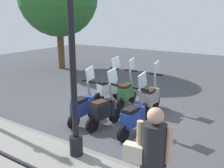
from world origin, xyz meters
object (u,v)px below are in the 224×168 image
scooter_near_0 (134,117)px  scooter_near_2 (83,107)px  scooter_far_1 (127,92)px  pedestrian_with_bag (152,154)px  scooter_far_0 (151,97)px  scooter_far_2 (108,88)px  scooter_near_1 (104,110)px  lamp_post_near (73,66)px

scooter_near_0 → scooter_near_2: 1.49m
scooter_far_1 → scooter_near_2: bearing=168.6°
pedestrian_with_bag → scooter_far_1: (3.94, 2.65, -0.60)m
scooter_near_2 → scooter_far_0: same height
scooter_near_0 → scooter_near_2: size_ratio=1.00×
scooter_near_2 → scooter_far_1: size_ratio=1.00×
scooter_far_2 → scooter_near_1: bearing=-131.3°
lamp_post_near → scooter_far_2: lamp_post_near is taller
lamp_post_near → pedestrian_with_bag: 2.18m
scooter_near_2 → scooter_far_0: bearing=-34.1°
scooter_near_2 → scooter_far_2: (1.83, 0.42, 0.00)m
lamp_post_near → scooter_far_0: 3.61m
pedestrian_with_bag → scooter_near_0: pedestrian_with_bag is taller
scooter_near_2 → scooter_near_1: bearing=-80.1°
scooter_far_1 → scooter_far_2: size_ratio=1.00×
scooter_near_0 → scooter_far_1: 2.08m
scooter_near_0 → scooter_far_0: (1.66, 0.30, 0.00)m
pedestrian_with_bag → scooter_near_2: bearing=47.6°
lamp_post_near → scooter_near_1: bearing=15.8°
pedestrian_with_bag → scooter_near_1: pedestrian_with_bag is taller
scooter_far_0 → scooter_near_1: bearing=160.4°
pedestrian_with_bag → scooter_far_0: size_ratio=1.03×
scooter_near_0 → scooter_near_2: same height
scooter_near_0 → scooter_far_2: bearing=54.6°
scooter_far_0 → scooter_far_1: 0.88m
scooter_far_0 → pedestrian_with_bag: bearing=-156.0°
lamp_post_near → scooter_near_1: size_ratio=2.68×
scooter_near_1 → lamp_post_near: bearing=-154.1°
pedestrian_with_bag → scooter_far_0: bearing=17.6°
scooter_far_0 → scooter_far_1: same height
lamp_post_near → scooter_near_0: 2.24m
scooter_near_1 → pedestrian_with_bag: bearing=-123.3°
lamp_post_near → scooter_far_0: (3.28, -0.12, -1.49)m
pedestrian_with_bag → lamp_post_near: bearing=65.4°
scooter_near_1 → scooter_far_1: 1.75m
pedestrian_with_bag → scooter_far_0: (3.89, 1.77, -0.60)m
scooter_near_1 → scooter_far_2: (1.72, 1.02, 0.00)m
scooter_near_1 → scooter_far_1: bearing=20.0°
lamp_post_near → scooter_near_1: lamp_post_near is taller
lamp_post_near → scooter_far_1: bearing=12.8°
scooter_near_1 → scooter_far_0: size_ratio=1.00×
scooter_near_0 → scooter_near_1: bearing=96.9°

